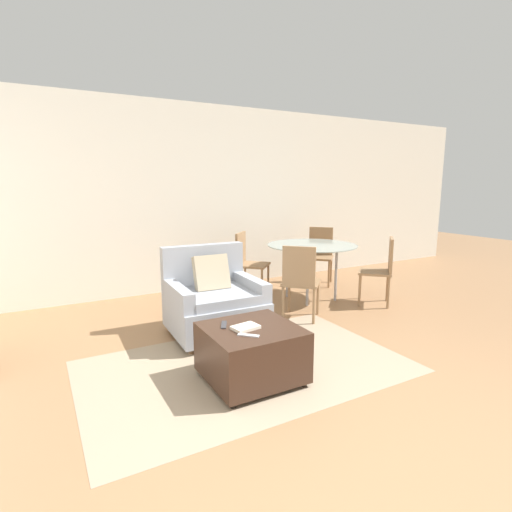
% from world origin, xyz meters
% --- Properties ---
extents(ground_plane, '(20.00, 20.00, 0.00)m').
position_xyz_m(ground_plane, '(0.00, 0.00, 0.00)').
color(ground_plane, '#936B47').
extents(wall_back, '(12.00, 0.06, 2.75)m').
position_xyz_m(wall_back, '(0.00, 3.91, 1.38)').
color(wall_back, silver).
rests_on(wall_back, ground_plane).
extents(area_rug, '(2.78, 1.75, 0.01)m').
position_xyz_m(area_rug, '(-0.23, 1.11, 0.00)').
color(area_rug, gray).
rests_on(area_rug, ground_plane).
extents(armchair, '(0.96, 0.89, 0.93)m').
position_xyz_m(armchair, '(-0.16, 2.00, 0.35)').
color(armchair, '#999EA8').
rests_on(armchair, ground_plane).
extents(ottoman, '(0.73, 0.70, 0.45)m').
position_xyz_m(ottoman, '(-0.31, 0.88, 0.25)').
color(ottoman, '#382319').
rests_on(ottoman, ground_plane).
extents(book_stack, '(0.23, 0.17, 0.02)m').
position_xyz_m(book_stack, '(-0.36, 0.88, 0.47)').
color(book_stack, beige).
rests_on(book_stack, ottoman).
extents(tv_remote_primary, '(0.11, 0.17, 0.01)m').
position_xyz_m(tv_remote_primary, '(-0.48, 1.03, 0.46)').
color(tv_remote_primary, '#333338').
rests_on(tv_remote_primary, ottoman).
extents(tv_remote_secondary, '(0.15, 0.15, 0.01)m').
position_xyz_m(tv_remote_secondary, '(-0.41, 0.73, 0.46)').
color(tv_remote_secondary, '#B7B7BC').
rests_on(tv_remote_secondary, ottoman).
extents(dining_table, '(1.23, 1.23, 0.77)m').
position_xyz_m(dining_table, '(1.55, 2.55, 0.69)').
color(dining_table, '#8C9E99').
rests_on(dining_table, ground_plane).
extents(dining_chair_near_left, '(0.59, 0.59, 0.90)m').
position_xyz_m(dining_chair_near_left, '(0.89, 1.89, 0.52)').
color(dining_chair_near_left, '#93704C').
rests_on(dining_chair_near_left, ground_plane).
extents(dining_chair_near_right, '(0.59, 0.59, 0.90)m').
position_xyz_m(dining_chair_near_right, '(2.21, 1.89, 0.52)').
color(dining_chair_near_right, '#93704C').
rests_on(dining_chair_near_right, ground_plane).
extents(dining_chair_far_left, '(0.59, 0.59, 0.90)m').
position_xyz_m(dining_chair_far_left, '(0.89, 3.21, 0.52)').
color(dining_chair_far_left, '#93704C').
rests_on(dining_chair_far_left, ground_plane).
extents(dining_chair_far_right, '(0.59, 0.59, 0.90)m').
position_xyz_m(dining_chair_far_right, '(2.21, 3.21, 0.52)').
color(dining_chair_far_right, '#93704C').
rests_on(dining_chair_far_right, ground_plane).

